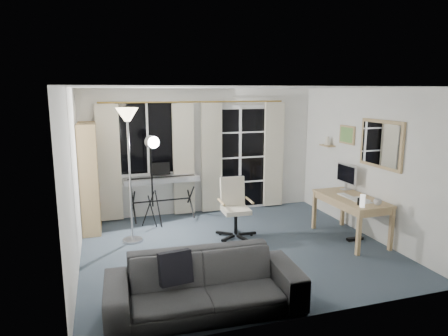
% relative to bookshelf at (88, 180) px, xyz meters
% --- Properties ---
extents(floor, '(4.50, 4.00, 0.02)m').
position_rel_bookshelf_xyz_m(floor, '(2.12, -1.53, -0.88)').
color(floor, '#3B4855').
rests_on(floor, ground).
extents(window, '(1.20, 0.08, 1.40)m').
position_rel_bookshelf_xyz_m(window, '(1.07, 0.45, 0.63)').
color(window, white).
rests_on(window, floor).
extents(french_door, '(1.32, 0.09, 2.11)m').
position_rel_bookshelf_xyz_m(french_door, '(2.87, 0.45, 0.16)').
color(french_door, white).
rests_on(french_door, floor).
extents(curtains, '(3.60, 0.07, 2.13)m').
position_rel_bookshelf_xyz_m(curtains, '(1.98, 0.35, 0.22)').
color(curtains, gold).
rests_on(curtains, floor).
extents(bookshelf, '(0.31, 0.86, 1.83)m').
position_rel_bookshelf_xyz_m(bookshelf, '(0.00, 0.00, 0.00)').
color(bookshelf, tan).
rests_on(bookshelf, floor).
extents(torchiere_lamp, '(0.37, 0.37, 2.10)m').
position_rel_bookshelf_xyz_m(torchiere_lamp, '(0.65, -0.77, 0.82)').
color(torchiere_lamp, '#B2B2B7').
rests_on(torchiere_lamp, floor).
extents(keyboard_piano, '(1.37, 0.69, 0.99)m').
position_rel_bookshelf_xyz_m(keyboard_piano, '(1.27, 0.17, -0.12)').
color(keyboard_piano, black).
rests_on(keyboard_piano, floor).
extents(studio_light, '(0.36, 0.37, 1.65)m').
position_rel_bookshelf_xyz_m(studio_light, '(1.07, -0.22, 0.45)').
color(studio_light, black).
rests_on(studio_light, floor).
extents(office_chair, '(0.65, 0.67, 0.97)m').
position_rel_bookshelf_xyz_m(office_chair, '(2.27, -0.98, -0.30)').
color(office_chair, black).
rests_on(office_chair, floor).
extents(desk, '(0.67, 1.30, 0.69)m').
position_rel_bookshelf_xyz_m(desk, '(4.00, -1.70, -0.26)').
color(desk, tan).
rests_on(desk, floor).
extents(monitor, '(0.17, 0.50, 0.43)m').
position_rel_bookshelf_xyz_m(monitor, '(4.20, -1.25, 0.09)').
color(monitor, silver).
rests_on(monitor, desk).
extents(desk_clutter, '(0.40, 0.79, 0.88)m').
position_rel_bookshelf_xyz_m(desk_clutter, '(3.95, -1.92, -0.33)').
color(desk_clutter, white).
rests_on(desk_clutter, desk).
extents(mug, '(0.11, 0.09, 0.11)m').
position_rel_bookshelf_xyz_m(mug, '(4.10, -2.20, -0.12)').
color(mug, silver).
rests_on(mug, desk).
extents(wall_mirror, '(0.04, 0.94, 0.74)m').
position_rel_bookshelf_xyz_m(wall_mirror, '(4.34, -1.88, 0.68)').
color(wall_mirror, tan).
rests_on(wall_mirror, floor).
extents(framed_print, '(0.03, 0.42, 0.32)m').
position_rel_bookshelf_xyz_m(framed_print, '(4.35, -0.98, 0.73)').
color(framed_print, tan).
rests_on(framed_print, floor).
extents(wall_shelf, '(0.16, 0.30, 0.18)m').
position_rel_bookshelf_xyz_m(wall_shelf, '(4.28, -0.48, 0.54)').
color(wall_shelf, tan).
rests_on(wall_shelf, floor).
extents(sofa, '(2.13, 0.72, 0.82)m').
position_rel_bookshelf_xyz_m(sofa, '(1.23, -3.08, -0.46)').
color(sofa, '#303133').
rests_on(sofa, floor).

